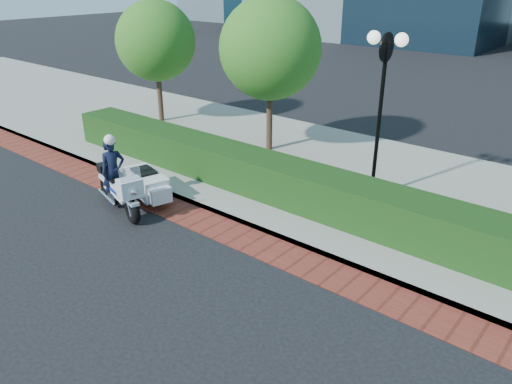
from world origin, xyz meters
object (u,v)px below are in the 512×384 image
Objects in this scene: tree_a at (156,41)px; tree_b at (270,49)px; lamppost at (382,91)px; police_motorcycle at (129,182)px.

tree_a is 5.50m from tree_b.
tree_b is (5.50, 0.00, 0.21)m from tree_a.
lamppost reaches higher than police_motorcycle.
tree_a reaches higher than lamppost.
lamppost is 6.75m from police_motorcycle.
police_motorcycle is (-4.72, -4.24, -2.28)m from lamppost.
tree_a is (-10.00, 1.30, 0.26)m from lamppost.
tree_b reaches higher than lamppost.
lamppost is at bearing 57.41° from police_motorcycle.
police_motorcycle is (-0.22, -5.54, -2.76)m from tree_b.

